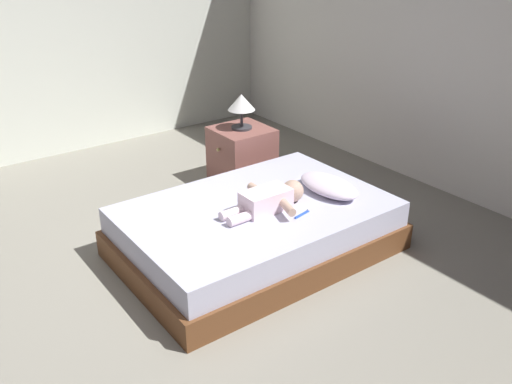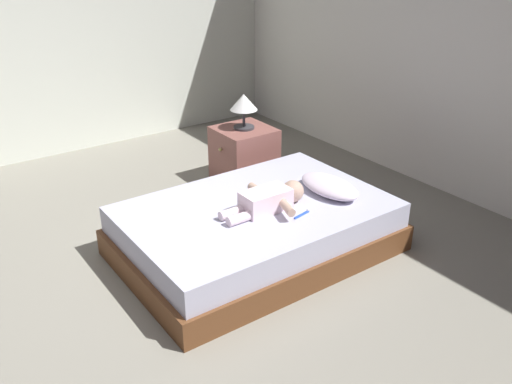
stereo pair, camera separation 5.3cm
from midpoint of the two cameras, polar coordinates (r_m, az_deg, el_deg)
ground_plane at (r=3.27m, az=-12.89°, el=-13.60°), size 8.00×8.00×0.00m
wall_behind_bed at (r=4.64m, az=22.33°, el=14.81°), size 8.00×0.12×2.63m
bed at (r=3.77m, az=-0.41°, el=-3.92°), size 1.23×1.82×0.36m
pillow at (r=3.88m, az=7.24°, el=0.67°), size 0.51×0.28×0.10m
baby at (r=3.61m, az=1.07°, el=-0.77°), size 0.49×0.63×0.15m
toothbrush at (r=3.57m, az=4.54°, el=-2.26°), size 0.04×0.15×0.02m
nightstand at (r=4.83m, az=-1.79°, el=3.85°), size 0.47×0.50×0.50m
lamp at (r=4.68m, az=-1.87°, el=9.17°), size 0.23×0.23×0.30m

